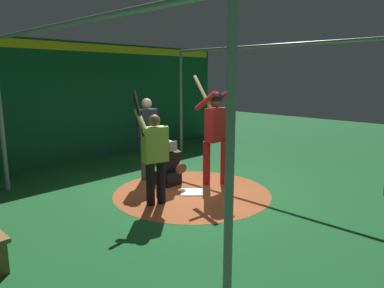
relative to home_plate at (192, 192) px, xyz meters
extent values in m
plane|color=#195B28|center=(0.00, 0.00, -0.01)|extent=(25.81, 25.81, 0.00)
cylinder|color=#AD562D|center=(0.00, 0.00, -0.01)|extent=(3.00, 3.00, 0.01)
cube|color=white|center=(0.00, 0.00, 0.00)|extent=(0.59, 0.59, 0.01)
cylinder|color=maroon|center=(0.09, 0.86, 0.44)|extent=(0.15, 0.15, 0.90)
cylinder|color=maroon|center=(-0.15, 0.59, 0.44)|extent=(0.15, 0.15, 0.90)
cube|color=#B21E1E|center=(-0.03, 0.72, 1.22)|extent=(0.22, 0.44, 0.67)
cylinder|color=#B21E1E|center=(-0.13, 0.92, 1.71)|extent=(0.54, 0.09, 0.42)
cylinder|color=#B21E1E|center=(-0.13, 0.53, 1.71)|extent=(0.54, 0.09, 0.42)
sphere|color=brown|center=(-0.03, 0.72, 1.69)|extent=(0.23, 0.23, 0.23)
sphere|color=black|center=(-0.03, 0.72, 1.76)|extent=(0.26, 0.26, 0.26)
cylinder|color=tan|center=(-0.25, 0.59, 1.84)|extent=(0.54, 0.06, 0.73)
cube|color=black|center=(-0.72, 0.04, 0.13)|extent=(0.40, 0.40, 0.29)
cube|color=black|center=(-0.68, 0.04, 0.49)|extent=(0.30, 0.40, 0.47)
sphere|color=tan|center=(-0.66, 0.04, 0.81)|extent=(0.22, 0.22, 0.22)
cube|color=gray|center=(-0.56, 0.04, 0.81)|extent=(0.03, 0.19, 0.19)
ellipsoid|color=brown|center=(-0.40, 0.10, 0.37)|extent=(0.12, 0.28, 0.22)
cylinder|color=#4C4C51|center=(-1.33, 0.11, 0.41)|extent=(0.15, 0.15, 0.84)
cylinder|color=#4C4C51|center=(-1.33, -0.09, 0.41)|extent=(0.15, 0.15, 0.84)
cube|color=#1E2338|center=(-1.33, 0.01, 1.16)|extent=(0.22, 0.42, 0.67)
cylinder|color=#1E2338|center=(-1.33, 0.22, 1.22)|extent=(0.09, 0.09, 0.56)
cylinder|color=#1E2338|center=(-1.33, -0.19, 1.22)|extent=(0.09, 0.09, 0.56)
sphere|color=tan|center=(-1.33, 0.01, 1.62)|extent=(0.22, 0.22, 0.22)
cylinder|color=black|center=(-0.01, -0.78, 0.37)|extent=(0.15, 0.15, 0.76)
cylinder|color=black|center=(-0.06, -0.97, 0.37)|extent=(0.15, 0.15, 0.76)
cube|color=#A0B94A|center=(-0.03, -0.87, 1.05)|extent=(0.33, 0.46, 0.60)
cylinder|color=#A0B94A|center=(0.02, -0.68, 1.10)|extent=(0.09, 0.09, 0.51)
cylinder|color=#A0B94A|center=(-0.19, -1.04, 1.45)|extent=(0.45, 0.21, 0.39)
sphere|color=brown|center=(-0.03, -0.87, 1.46)|extent=(0.20, 0.20, 0.20)
cylinder|color=black|center=(-0.26, -1.01, 1.57)|extent=(0.46, 0.19, 0.74)
cube|color=#145133|center=(-4.04, 0.00, 1.52)|extent=(0.20, 9.81, 3.05)
cube|color=yellow|center=(-3.93, 0.00, 2.89)|extent=(0.03, 9.61, 0.20)
cylinder|color=gray|center=(-2.73, -2.38, 1.42)|extent=(0.08, 0.08, 2.86)
cylinder|color=gray|center=(2.73, -2.38, 1.42)|extent=(0.08, 0.08, 2.86)
cylinder|color=gray|center=(-2.73, 2.38, 1.42)|extent=(0.08, 0.08, 2.86)
cylinder|color=gray|center=(0.00, -2.38, 2.84)|extent=(5.45, 0.07, 0.07)
cylinder|color=gray|center=(0.00, 2.38, 2.84)|extent=(5.45, 0.07, 0.07)
sphere|color=white|center=(-0.93, 0.06, 0.03)|extent=(0.07, 0.07, 0.07)
camera|label=1|loc=(4.48, -4.67, 2.21)|focal=33.07mm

